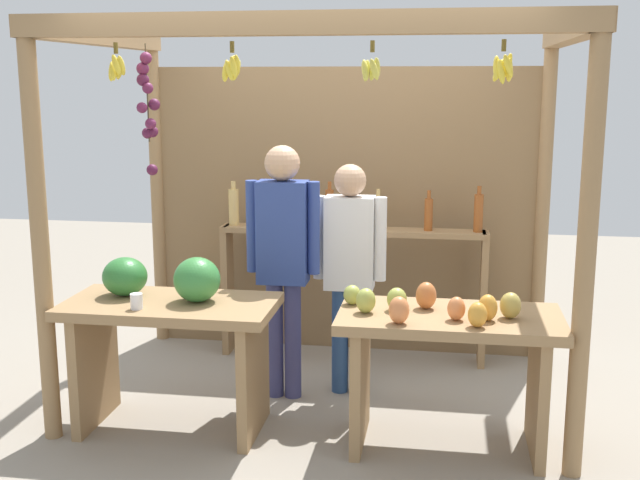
{
  "coord_description": "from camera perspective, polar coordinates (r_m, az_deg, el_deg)",
  "views": [
    {
      "loc": [
        0.76,
        -4.99,
        2.06
      ],
      "look_at": [
        0.0,
        -0.19,
        1.08
      ],
      "focal_mm": 44.42,
      "sensor_mm": 36.0,
      "label": 1
    }
  ],
  "objects": [
    {
      "name": "vendor_woman",
      "position": [
        5.18,
        2.14,
        -1.39
      ],
      "size": [
        0.48,
        0.21,
        1.54
      ],
      "rotation": [
        0.0,
        0.0,
        0.16
      ],
      "color": "navy",
      "rests_on": "ground"
    },
    {
      "name": "fruit_counter_left",
      "position": [
        4.8,
        -10.82,
        -5.87
      ],
      "size": [
        1.24,
        0.64,
        1.06
      ],
      "color": "#99754C",
      "rests_on": "ground"
    },
    {
      "name": "vendor_man",
      "position": [
        5.09,
        -2.68,
        -0.61
      ],
      "size": [
        0.48,
        0.23,
        1.67
      ],
      "rotation": [
        0.0,
        0.0,
        -0.14
      ],
      "color": "#3C3E71",
      "rests_on": "ground"
    },
    {
      "name": "fruit_counter_right",
      "position": [
        4.53,
        9.09,
        -7.65
      ],
      "size": [
        1.25,
        0.64,
        0.95
      ],
      "color": "#99754C",
      "rests_on": "ground"
    },
    {
      "name": "bottle_shelf_unit",
      "position": [
        5.87,
        2.2,
        -1.17
      ],
      "size": [
        1.97,
        0.22,
        1.34
      ],
      "color": "#99754C",
      "rests_on": "ground"
    },
    {
      "name": "ground_plane",
      "position": [
        5.45,
        0.31,
        -10.86
      ],
      "size": [
        12.0,
        12.0,
        0.0
      ],
      "primitive_type": "plane",
      "color": "gray",
      "rests_on": "ground"
    },
    {
      "name": "market_stall",
      "position": [
        5.51,
        0.95,
        4.46
      ],
      "size": [
        3.08,
        1.97,
        2.41
      ],
      "color": "#99754C",
      "rests_on": "ground"
    }
  ]
}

